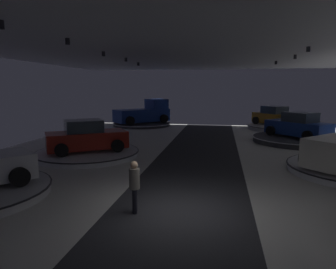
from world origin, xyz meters
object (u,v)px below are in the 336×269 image
at_px(pickup_truck_deep_left, 145,113).
at_px(display_car_far_right, 298,126).
at_px(display_platform_deep_left, 142,124).
at_px(display_car_deep_right, 275,117).
at_px(display_platform_far_right, 297,139).
at_px(display_platform_mid_left, 88,153).
at_px(display_car_mid_left, 86,137).
at_px(display_platform_deep_right, 275,127).
at_px(visitor_walking_near, 134,184).

bearing_deg(pickup_truck_deep_left, display_car_far_right, -30.12).
distance_m(display_platform_deep_left, display_car_deep_right, 12.50).
relative_size(display_car_deep_right, display_platform_far_right, 0.75).
height_order(display_platform_mid_left, display_car_mid_left, display_car_mid_left).
bearing_deg(display_platform_deep_left, display_platform_far_right, -28.88).
bearing_deg(display_platform_deep_right, display_car_deep_right, 124.41).
bearing_deg(display_car_mid_left, display_platform_far_right, 27.74).
bearing_deg(display_platform_deep_right, display_car_mid_left, -132.61).
xyz_separation_m(display_car_deep_right, display_platform_far_right, (0.41, -6.53, -0.93)).
xyz_separation_m(display_platform_deep_left, display_platform_deep_right, (12.47, -0.58, 0.05)).
bearing_deg(display_platform_deep_left, display_car_mid_left, -87.87).
relative_size(display_platform_far_right, display_car_mid_left, 1.32).
height_order(display_car_far_right, display_platform_mid_left, display_car_far_right).
relative_size(display_car_deep_right, display_car_far_right, 1.03).
relative_size(display_platform_deep_right, display_platform_mid_left, 0.86).
bearing_deg(visitor_walking_near, display_platform_deep_right, 69.99).
xyz_separation_m(display_platform_deep_left, pickup_truck_deep_left, (0.23, 0.22, 1.05)).
xyz_separation_m(pickup_truck_deep_left, display_car_far_right, (12.65, -7.34, -0.07)).
height_order(display_car_mid_left, visitor_walking_near, display_car_mid_left).
bearing_deg(display_platform_deep_right, display_platform_deep_left, 177.32).
xyz_separation_m(pickup_truck_deep_left, display_platform_far_right, (12.63, -7.31, -1.00)).
height_order(display_platform_deep_right, display_car_far_right, display_car_far_right).
bearing_deg(display_car_deep_right, display_platform_deep_right, -55.59).
bearing_deg(pickup_truck_deep_left, visitor_walking_near, -76.47).
bearing_deg(display_platform_far_right, display_car_far_right, -48.37).
xyz_separation_m(display_car_far_right, display_car_mid_left, (-12.38, -6.48, -0.08)).
xyz_separation_m(pickup_truck_deep_left, visitor_walking_near, (4.99, -20.72, -0.30)).
height_order(display_platform_deep_right, display_platform_far_right, same).
distance_m(display_car_far_right, display_car_mid_left, 13.97).
height_order(display_platform_far_right, display_platform_mid_left, display_platform_far_right).
bearing_deg(display_platform_deep_right, display_car_far_right, -86.41).
relative_size(display_car_far_right, display_car_mid_left, 0.97).
bearing_deg(display_platform_mid_left, display_platform_far_right, 27.73).
bearing_deg(display_platform_deep_right, visitor_walking_near, -110.01).
bearing_deg(display_platform_deep_right, display_platform_far_right, -86.58).
relative_size(display_car_far_right, display_platform_mid_left, 0.77).
height_order(display_platform_deep_right, display_car_deep_right, display_car_deep_right).
distance_m(display_platform_deep_left, visitor_walking_near, 21.17).
distance_m(display_car_far_right, visitor_walking_near, 15.42).
xyz_separation_m(pickup_truck_deep_left, display_platform_deep_right, (12.24, -0.81, -1.00)).
height_order(pickup_truck_deep_left, display_platform_deep_right, pickup_truck_deep_left).
distance_m(display_platform_mid_left, visitor_walking_near, 8.40).
bearing_deg(display_platform_far_right, display_car_deep_right, 93.56).
bearing_deg(display_car_far_right, display_platform_deep_right, 93.59).
xyz_separation_m(display_car_far_right, visitor_walking_near, (-7.66, -13.38, -0.23)).
xyz_separation_m(display_platform_deep_left, display_platform_far_right, (12.86, -7.09, 0.05)).
relative_size(pickup_truck_deep_left, visitor_walking_near, 3.32).
bearing_deg(display_car_deep_right, pickup_truck_deep_left, 176.35).
bearing_deg(display_car_mid_left, display_platform_deep_left, 92.13).
relative_size(display_platform_deep_left, display_platform_mid_left, 1.01).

